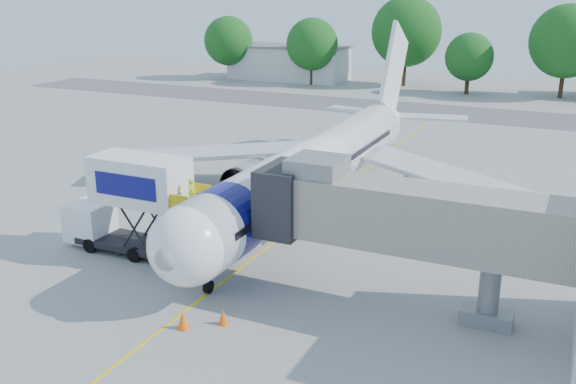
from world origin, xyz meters
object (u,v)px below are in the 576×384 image
at_px(aircraft, 318,165).
at_px(catering_hiloader, 132,205).
at_px(ground_tug, 34,377).
at_px(jet_bridge, 390,215).

bearing_deg(aircraft, catering_hiloader, -119.42).
bearing_deg(ground_tug, jet_bridge, 49.14).
distance_m(jet_bridge, catering_hiloader, 14.35).
relative_size(jet_bridge, catering_hiloader, 1.64).
xyz_separation_m(jet_bridge, catering_hiloader, (-14.27, -0.00, -1.58)).
distance_m(jet_bridge, ground_tug, 15.62).
height_order(catering_hiloader, ground_tug, catering_hiloader).
bearing_deg(catering_hiloader, jet_bridge, 0.01).
bearing_deg(ground_tug, aircraft, 83.60).
xyz_separation_m(aircraft, catering_hiloader, (-6.27, -11.12, -0.19)).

